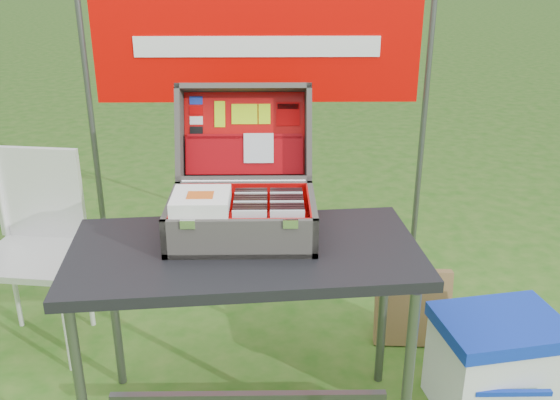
{
  "coord_description": "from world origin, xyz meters",
  "views": [
    {
      "loc": [
        0.07,
        -2.01,
        1.75
      ],
      "look_at": [
        0.1,
        0.1,
        0.89
      ],
      "focal_mm": 40.0,
      "sensor_mm": 36.0,
      "label": 1
    }
  ],
  "objects_px": {
    "table": "(247,339)",
    "chair": "(31,260)",
    "cardboard_box": "(412,307)",
    "suitcase": "(242,169)",
    "cooler": "(495,364)"
  },
  "relations": [
    {
      "from": "suitcase",
      "to": "cardboard_box",
      "type": "distance_m",
      "value": 1.19
    },
    {
      "from": "cooler",
      "to": "suitcase",
      "type": "bearing_deg",
      "value": 164.72
    },
    {
      "from": "table",
      "to": "cooler",
      "type": "relative_size",
      "value": 2.59
    },
    {
      "from": "table",
      "to": "chair",
      "type": "height_order",
      "value": "chair"
    },
    {
      "from": "cooler",
      "to": "chair",
      "type": "relative_size",
      "value": 0.52
    },
    {
      "from": "cooler",
      "to": "cardboard_box",
      "type": "bearing_deg",
      "value": 106.19
    },
    {
      "from": "suitcase",
      "to": "cooler",
      "type": "height_order",
      "value": "suitcase"
    },
    {
      "from": "chair",
      "to": "cardboard_box",
      "type": "height_order",
      "value": "chair"
    },
    {
      "from": "cooler",
      "to": "chair",
      "type": "height_order",
      "value": "chair"
    },
    {
      "from": "table",
      "to": "cooler",
      "type": "distance_m",
      "value": 1.0
    },
    {
      "from": "suitcase",
      "to": "cardboard_box",
      "type": "xyz_separation_m",
      "value": [
        0.76,
        0.38,
        -0.82
      ]
    },
    {
      "from": "chair",
      "to": "cardboard_box",
      "type": "bearing_deg",
      "value": 8.43
    },
    {
      "from": "cardboard_box",
      "to": "cooler",
      "type": "bearing_deg",
      "value": -59.6
    },
    {
      "from": "cooler",
      "to": "cardboard_box",
      "type": "relative_size",
      "value": 1.29
    },
    {
      "from": "table",
      "to": "chair",
      "type": "distance_m",
      "value": 1.11
    }
  ]
}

